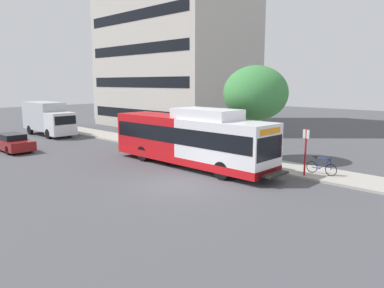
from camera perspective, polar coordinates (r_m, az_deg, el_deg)
ground_plane at (r=24.90m, az=-15.11°, el=-2.70°), size 120.00×120.00×0.00m
sidewalk_curb at (r=27.59m, az=-0.36°, el=-1.03°), size 3.00×56.00×0.14m
transit_bus at (r=22.51m, az=-0.31°, el=0.77°), size 2.58×12.25×3.65m
bus_stop_sign_pole at (r=20.57m, az=17.38°, el=-0.67°), size 0.10×0.36×2.60m
bicycle_parked at (r=21.38m, az=19.64°, el=-3.39°), size 0.52×1.76×1.02m
street_tree_near_stop at (r=24.26m, az=9.94°, el=7.84°), size 4.21×4.21×6.14m
parked_car_far_lane at (r=30.90m, az=-26.37°, el=0.23°), size 1.80×4.50×1.33m
box_truck_background at (r=38.58m, az=-21.69°, el=3.84°), size 2.32×7.01×3.25m
lattice_comm_tower at (r=54.20m, az=-14.97°, el=15.42°), size 1.10×1.10×32.59m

